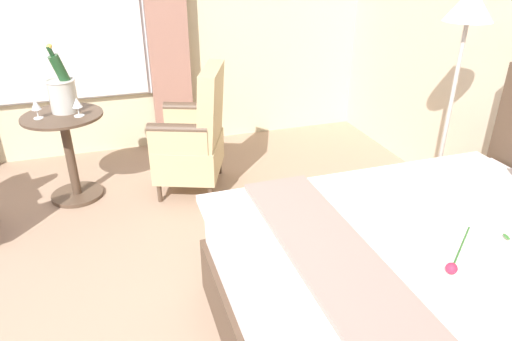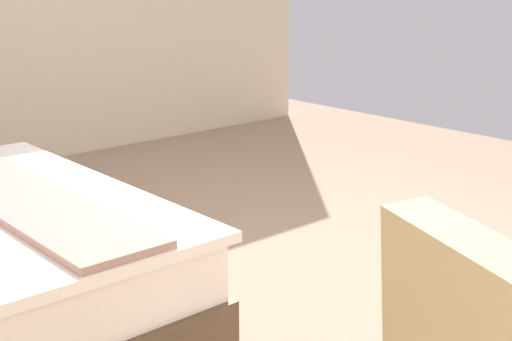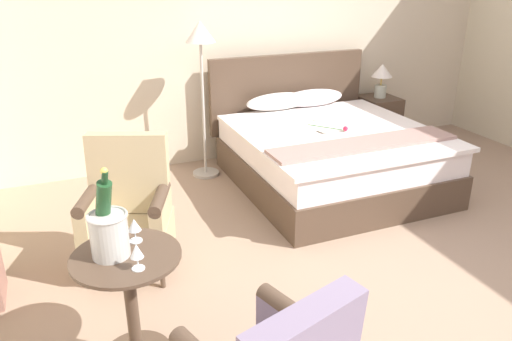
{
  "view_description": "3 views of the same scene",
  "coord_description": "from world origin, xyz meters",
  "px_view_note": "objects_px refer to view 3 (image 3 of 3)",
  "views": [
    {
      "loc": [
        1.45,
        0.37,
        1.8
      ],
      "look_at": [
        -0.69,
        1.07,
        0.69
      ],
      "focal_mm": 32.0,
      "sensor_mm": 36.0,
      "label": 1
    },
    {
      "loc": [
        -2.48,
        2.26,
        1.5
      ],
      "look_at": [
        -0.94,
        0.9,
        0.92
      ],
      "focal_mm": 50.0,
      "sensor_mm": 36.0,
      "label": 2
    },
    {
      "loc": [
        -2.24,
        -2.32,
        2.09
      ],
      "look_at": [
        -0.92,
        0.9,
        0.65
      ],
      "focal_mm": 35.0,
      "sensor_mm": 36.0,
      "label": 3
    }
  ],
  "objects_px": {
    "side_table_round": "(131,302)",
    "wine_glass_near_bucket": "(137,252)",
    "wine_glass_near_edge": "(134,226)",
    "champagne_bucket": "(108,229)",
    "bed": "(328,152)",
    "floor_lamp_brass": "(201,54)",
    "nightstand": "(377,121)",
    "armchair_by_window": "(128,214)",
    "bedside_lamp": "(382,75)"
  },
  "relations": [
    {
      "from": "floor_lamp_brass",
      "to": "wine_glass_near_edge",
      "type": "relative_size",
      "value": 11.67
    },
    {
      "from": "bed",
      "to": "floor_lamp_brass",
      "type": "height_order",
      "value": "floor_lamp_brass"
    },
    {
      "from": "bed",
      "to": "armchair_by_window",
      "type": "distance_m",
      "value": 2.28
    },
    {
      "from": "armchair_by_window",
      "to": "wine_glass_near_bucket",
      "type": "bearing_deg",
      "value": -95.29
    },
    {
      "from": "bedside_lamp",
      "to": "floor_lamp_brass",
      "type": "height_order",
      "value": "floor_lamp_brass"
    },
    {
      "from": "nightstand",
      "to": "wine_glass_near_edge",
      "type": "bearing_deg",
      "value": -143.7
    },
    {
      "from": "bedside_lamp",
      "to": "armchair_by_window",
      "type": "height_order",
      "value": "same"
    },
    {
      "from": "side_table_round",
      "to": "wine_glass_near_bucket",
      "type": "xyz_separation_m",
      "value": [
        0.04,
        -0.15,
        0.4
      ]
    },
    {
      "from": "champagne_bucket",
      "to": "nightstand",
      "type": "bearing_deg",
      "value": 36.19
    },
    {
      "from": "bed",
      "to": "side_table_round",
      "type": "relative_size",
      "value": 2.98
    },
    {
      "from": "bed",
      "to": "nightstand",
      "type": "relative_size",
      "value": 3.42
    },
    {
      "from": "champagne_bucket",
      "to": "wine_glass_near_bucket",
      "type": "relative_size",
      "value": 3.53
    },
    {
      "from": "nightstand",
      "to": "bedside_lamp",
      "type": "height_order",
      "value": "bedside_lamp"
    },
    {
      "from": "nightstand",
      "to": "wine_glass_near_edge",
      "type": "height_order",
      "value": "wine_glass_near_edge"
    },
    {
      "from": "floor_lamp_brass",
      "to": "champagne_bucket",
      "type": "height_order",
      "value": "floor_lamp_brass"
    },
    {
      "from": "champagne_bucket",
      "to": "wine_glass_near_edge",
      "type": "bearing_deg",
      "value": 33.41
    },
    {
      "from": "bedside_lamp",
      "to": "champagne_bucket",
      "type": "distance_m",
      "value": 4.34
    },
    {
      "from": "bedside_lamp",
      "to": "wine_glass_near_edge",
      "type": "distance_m",
      "value": 4.17
    },
    {
      "from": "bed",
      "to": "bedside_lamp",
      "type": "distance_m",
      "value": 1.53
    },
    {
      "from": "side_table_round",
      "to": "champagne_bucket",
      "type": "xyz_separation_m",
      "value": [
        -0.07,
        0.03,
        0.45
      ]
    },
    {
      "from": "champagne_bucket",
      "to": "armchair_by_window",
      "type": "distance_m",
      "value": 1.02
    },
    {
      "from": "floor_lamp_brass",
      "to": "champagne_bucket",
      "type": "distance_m",
      "value": 2.75
    },
    {
      "from": "floor_lamp_brass",
      "to": "wine_glass_near_bucket",
      "type": "relative_size",
      "value": 11.2
    },
    {
      "from": "bedside_lamp",
      "to": "floor_lamp_brass",
      "type": "bearing_deg",
      "value": -176.43
    },
    {
      "from": "champagne_bucket",
      "to": "wine_glass_near_edge",
      "type": "height_order",
      "value": "champagne_bucket"
    },
    {
      "from": "bed",
      "to": "floor_lamp_brass",
      "type": "distance_m",
      "value": 1.6
    },
    {
      "from": "nightstand",
      "to": "wine_glass_near_edge",
      "type": "relative_size",
      "value": 4.38
    },
    {
      "from": "nightstand",
      "to": "wine_glass_near_edge",
      "type": "distance_m",
      "value": 4.2
    },
    {
      "from": "champagne_bucket",
      "to": "wine_glass_near_edge",
      "type": "xyz_separation_m",
      "value": [
        0.14,
        0.09,
        -0.06
      ]
    },
    {
      "from": "floor_lamp_brass",
      "to": "side_table_round",
      "type": "distance_m",
      "value": 2.86
    },
    {
      "from": "nightstand",
      "to": "wine_glass_near_bucket",
      "type": "distance_m",
      "value": 4.4
    },
    {
      "from": "floor_lamp_brass",
      "to": "armchair_by_window",
      "type": "distance_m",
      "value": 2.0
    },
    {
      "from": "bedside_lamp",
      "to": "champagne_bucket",
      "type": "bearing_deg",
      "value": -143.81
    },
    {
      "from": "side_table_round",
      "to": "champagne_bucket",
      "type": "relative_size",
      "value": 1.37
    },
    {
      "from": "bedside_lamp",
      "to": "floor_lamp_brass",
      "type": "distance_m",
      "value": 2.31
    },
    {
      "from": "nightstand",
      "to": "floor_lamp_brass",
      "type": "distance_m",
      "value": 2.48
    },
    {
      "from": "bedside_lamp",
      "to": "wine_glass_near_edge",
      "type": "height_order",
      "value": "bedside_lamp"
    },
    {
      "from": "bed",
      "to": "armchair_by_window",
      "type": "relative_size",
      "value": 2.04
    },
    {
      "from": "wine_glass_near_edge",
      "to": "bed",
      "type": "bearing_deg",
      "value": 37.12
    },
    {
      "from": "floor_lamp_brass",
      "to": "wine_glass_near_edge",
      "type": "distance_m",
      "value": 2.62
    },
    {
      "from": "bed",
      "to": "bedside_lamp",
      "type": "bearing_deg",
      "value": 34.73
    },
    {
      "from": "side_table_round",
      "to": "wine_glass_near_edge",
      "type": "relative_size",
      "value": 5.02
    },
    {
      "from": "armchair_by_window",
      "to": "floor_lamp_brass",
      "type": "bearing_deg",
      "value": 55.74
    },
    {
      "from": "bed",
      "to": "wine_glass_near_bucket",
      "type": "bearing_deg",
      "value": -138.99
    },
    {
      "from": "wine_glass_near_edge",
      "to": "armchair_by_window",
      "type": "bearing_deg",
      "value": 85.4
    },
    {
      "from": "side_table_round",
      "to": "bedside_lamp",
      "type": "bearing_deg",
      "value": 37.04
    },
    {
      "from": "wine_glass_near_edge",
      "to": "champagne_bucket",
      "type": "bearing_deg",
      "value": -146.59
    },
    {
      "from": "wine_glass_near_bucket",
      "to": "bedside_lamp",
      "type": "bearing_deg",
      "value": 38.95
    },
    {
      "from": "bed",
      "to": "nightstand",
      "type": "bearing_deg",
      "value": 34.73
    },
    {
      "from": "bed",
      "to": "bedside_lamp",
      "type": "xyz_separation_m",
      "value": [
        1.18,
        0.82,
        0.53
      ]
    }
  ]
}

